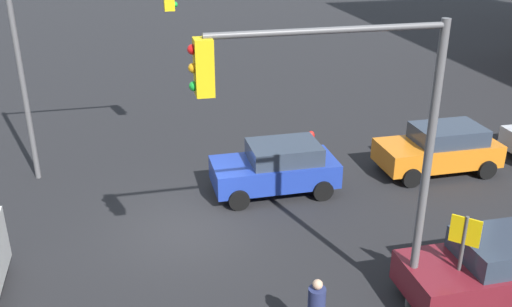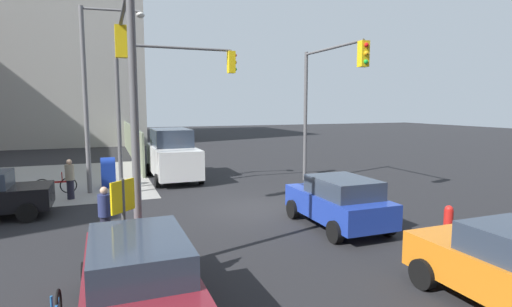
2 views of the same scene
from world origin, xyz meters
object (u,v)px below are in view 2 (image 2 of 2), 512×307
at_px(sedan_maroon, 138,275).
at_px(van_white_delivery, 172,155).
at_px(street_lamp_corner, 94,85).
at_px(fire_hydrant, 448,221).
at_px(pedestrian_crossing, 105,214).
at_px(pedestrian_waiting, 70,179).
at_px(sedan_blue, 339,201).
at_px(traffic_signal_ne_corner, 167,88).
at_px(traffic_signal_nw_corner, 128,76).
at_px(bicycle_leaning_on_fence, 56,186).
at_px(traffic_signal_se_corner, 326,89).
at_px(mailbox_blue, 108,171).

xyz_separation_m(sedan_maroon, van_white_delivery, (13.86, -2.88, 0.44)).
relative_size(street_lamp_corner, fire_hydrant, 8.51).
xyz_separation_m(pedestrian_crossing, pedestrian_waiting, (6.20, 1.30, 0.03)).
bearing_deg(fire_hydrant, sedan_maroon, 99.78).
xyz_separation_m(fire_hydrant, sedan_blue, (1.97, 2.50, 0.36)).
distance_m(street_lamp_corner, sedan_blue, 11.53).
relative_size(traffic_signal_ne_corner, sedan_blue, 1.67).
xyz_separation_m(traffic_signal_nw_corner, van_white_delivery, (10.00, -2.70, -3.31)).
height_order(traffic_signal_nw_corner, bicycle_leaning_on_fence, traffic_signal_nw_corner).
xyz_separation_m(street_lamp_corner, bicycle_leaning_on_fence, (0.44, 1.76, -4.35)).
height_order(traffic_signal_se_corner, fire_hydrant, traffic_signal_se_corner).
bearing_deg(mailbox_blue, traffic_signal_nw_corner, -176.77).
bearing_deg(mailbox_blue, traffic_signal_ne_corner, -123.51).
xyz_separation_m(traffic_signal_se_corner, sedan_maroon, (-9.11, 9.18, -3.76)).
bearing_deg(traffic_signal_nw_corner, traffic_signal_se_corner, -59.74).
xyz_separation_m(traffic_signal_nw_corner, sedan_blue, (-0.36, -6.20, -3.75)).
bearing_deg(pedestrian_crossing, street_lamp_corner, -87.09).
distance_m(street_lamp_corner, pedestrian_waiting, 4.10).
bearing_deg(traffic_signal_se_corner, mailbox_blue, 69.16).
xyz_separation_m(fire_hydrant, sedan_maroon, (-1.53, 8.88, 0.36)).
relative_size(sedan_blue, sedan_maroon, 0.92).
relative_size(traffic_signal_nw_corner, sedan_blue, 1.67).
bearing_deg(street_lamp_corner, van_white_delivery, -59.09).
height_order(traffic_signal_se_corner, bicycle_leaning_on_fence, traffic_signal_se_corner).
distance_m(traffic_signal_nw_corner, street_lamp_corner, 7.88).
height_order(traffic_signal_ne_corner, pedestrian_crossing, traffic_signal_ne_corner).
relative_size(sedan_blue, pedestrian_crossing, 2.41).
xyz_separation_m(fire_hydrant, van_white_delivery, (12.33, 6.00, 0.79)).
bearing_deg(fire_hydrant, bicycle_leaning_on_fence, 47.07).
xyz_separation_m(mailbox_blue, sedan_blue, (-9.23, -6.70, 0.08)).
xyz_separation_m(traffic_signal_nw_corner, traffic_signal_ne_corner, (7.17, -2.07, 0.03)).
xyz_separation_m(traffic_signal_ne_corner, bicycle_leaning_on_fence, (1.10, 4.76, -4.28)).
bearing_deg(street_lamp_corner, bicycle_leaning_on_fence, 75.96).
bearing_deg(fire_hydrant, traffic_signal_se_corner, -2.27).
height_order(traffic_signal_ne_corner, street_lamp_corner, street_lamp_corner).
bearing_deg(street_lamp_corner, sedan_blue, -138.94).
bearing_deg(mailbox_blue, street_lamp_corner, 157.42).
relative_size(street_lamp_corner, mailbox_blue, 5.59).
distance_m(traffic_signal_se_corner, fire_hydrant, 8.64).
xyz_separation_m(traffic_signal_se_corner, sedan_blue, (-5.62, 2.80, -3.76)).
bearing_deg(street_lamp_corner, pedestrian_crossing, -178.14).
height_order(traffic_signal_nw_corner, sedan_maroon, traffic_signal_nw_corner).
relative_size(fire_hydrant, bicycle_leaning_on_fence, 0.54).
height_order(traffic_signal_nw_corner, traffic_signal_ne_corner, same).
xyz_separation_m(traffic_signal_se_corner, pedestrian_crossing, (-4.58, 9.70, -3.77)).
relative_size(mailbox_blue, fire_hydrant, 1.52).
distance_m(sedan_maroon, van_white_delivery, 14.17).
bearing_deg(fire_hydrant, pedestrian_waiting, 49.31).
height_order(street_lamp_corner, sedan_maroon, street_lamp_corner).
height_order(traffic_signal_ne_corner, van_white_delivery, traffic_signal_ne_corner).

